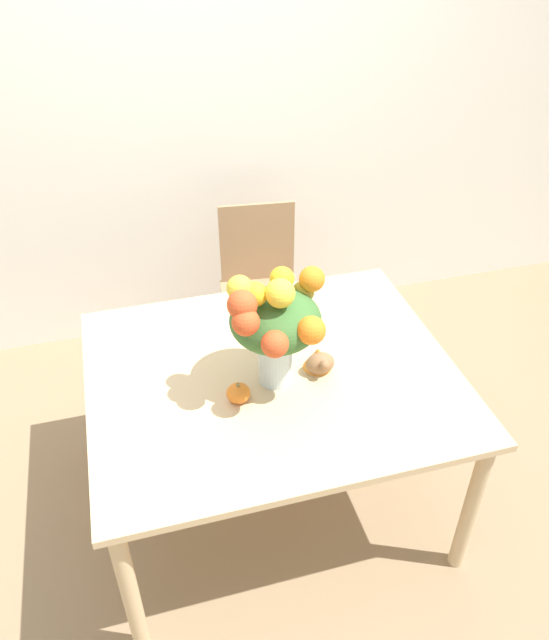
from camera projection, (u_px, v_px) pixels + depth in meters
The scene contains 7 objects.
ground_plane at pixel (273, 495), 2.82m from camera, with size 12.00×12.00×0.00m, color #8E7556.
wall_back at pixel (196, 97), 3.14m from camera, with size 8.00×0.06×2.70m.
dining_table at pixel (272, 387), 2.43m from camera, with size 1.39×1.16×0.74m.
flower_vase at pixel (275, 322), 2.17m from camera, with size 0.38×0.38×0.49m.
pumpkin at pixel (238, 393), 2.23m from camera, with size 0.09×0.09×0.08m.
turkey_figurine at pixel (319, 360), 2.36m from camera, with size 0.11×0.15×0.09m.
dining_chair_near_window at pixel (261, 288), 3.34m from camera, with size 0.46×0.46×0.90m.
Camera 1 is at (-0.47, -1.73, 2.32)m, focal length 35.00 mm.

